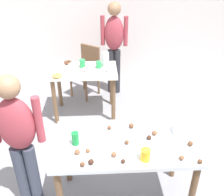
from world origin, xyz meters
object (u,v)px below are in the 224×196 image
at_px(soda_can, 75,138).
at_px(dining_table_far, 84,78).
at_px(dining_table_near, 125,150).
at_px(chair_far_table, 87,68).
at_px(pitcher_far, 106,60).
at_px(person_adult_far, 114,41).
at_px(person_girl_near, 19,136).
at_px(mixing_bowl, 182,129).

bearing_deg(soda_can, dining_table_far, 90.20).
height_order(dining_table_near, chair_far_table, chair_far_table).
bearing_deg(pitcher_far, dining_table_far, -163.78).
relative_size(dining_table_far, soda_can, 7.90).
xyz_separation_m(dining_table_near, chair_far_table, (-0.43, 2.31, -0.15)).
relative_size(dining_table_near, chair_far_table, 1.47).
relative_size(chair_far_table, person_adult_far, 0.55).
distance_m(dining_table_near, dining_table_far, 1.72).
xyz_separation_m(dining_table_near, person_girl_near, (-0.92, -0.01, 0.20)).
height_order(chair_far_table, pitcher_far, pitcher_far).
distance_m(dining_table_far, pitcher_far, 0.41).
bearing_deg(soda_can, mixing_bowl, 6.71).
distance_m(mixing_bowl, pitcher_far, 1.78).
distance_m(dining_table_far, soda_can, 1.68).
distance_m(person_adult_far, mixing_bowl, 2.31).
height_order(soda_can, pitcher_far, pitcher_far).
bearing_deg(chair_far_table, pitcher_far, -61.19).
bearing_deg(dining_table_far, person_adult_far, 54.99).
bearing_deg(soda_can, person_girl_near, 179.06).
xyz_separation_m(chair_far_table, soda_can, (-0.01, -2.33, 0.31)).
xyz_separation_m(chair_far_table, person_girl_near, (-0.49, -2.32, 0.35)).
relative_size(mixing_bowl, pitcher_far, 0.78).
xyz_separation_m(person_girl_near, person_adult_far, (0.96, 2.36, 0.10)).
xyz_separation_m(mixing_bowl, soda_can, (-0.99, -0.12, 0.02)).
height_order(dining_table_far, mixing_bowl, mixing_bowl).
distance_m(mixing_bowl, soda_can, 0.99).
bearing_deg(dining_table_near, chair_far_table, 100.53).
distance_m(chair_far_table, person_girl_near, 2.39).
relative_size(dining_table_near, person_adult_far, 0.82).
bearing_deg(chair_far_table, mixing_bowl, -66.17).
relative_size(chair_far_table, pitcher_far, 4.03).
relative_size(person_girl_near, pitcher_far, 6.60).
bearing_deg(dining_table_near, dining_table_far, 105.05).
height_order(person_girl_near, mixing_bowl, person_girl_near).
xyz_separation_m(person_girl_near, pitcher_far, (0.80, 1.76, 0.01)).
distance_m(person_girl_near, soda_can, 0.48).
bearing_deg(pitcher_far, soda_can, -100.21).
bearing_deg(person_girl_near, dining_table_near, 0.44).
height_order(dining_table_near, mixing_bowl, mixing_bowl).
distance_m(dining_table_far, chair_far_table, 0.67).
relative_size(dining_table_far, chair_far_table, 1.11).
height_order(person_girl_near, pitcher_far, person_girl_near).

